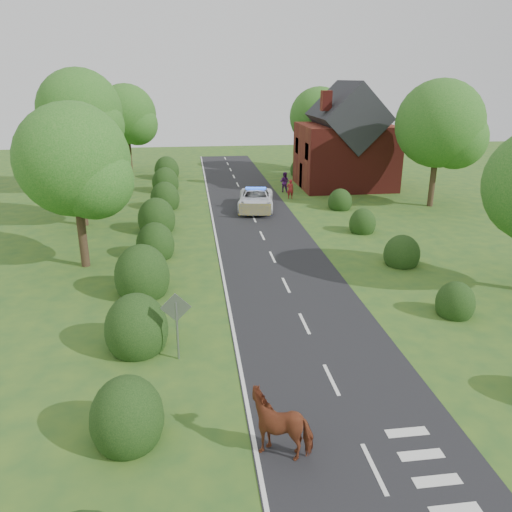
{
  "coord_description": "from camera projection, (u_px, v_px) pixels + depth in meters",
  "views": [
    {
      "loc": [
        -4.3,
        -13.62,
        9.39
      ],
      "look_at": [
        -1.35,
        8.74,
        1.3
      ],
      "focal_mm": 35.0,
      "sensor_mm": 36.0,
      "label": 1
    }
  ],
  "objects": [
    {
      "name": "police_van",
      "position": [
        256.0,
        199.0,
        37.43
      ],
      "size": [
        3.34,
        5.87,
        1.68
      ],
      "rotation": [
        0.0,
        0.0,
        -0.15
      ],
      "color": "white",
      "rests_on": "ground"
    },
    {
      "name": "road_markings",
      "position": [
        242.0,
        253.0,
        28.27
      ],
      "size": [
        4.96,
        70.0,
        0.01
      ],
      "color": "white",
      "rests_on": "road"
    },
    {
      "name": "tree_right_c",
      "position": [
        321.0,
        119.0,
        51.07
      ],
      "size": [
        6.15,
        6.0,
        8.58
      ],
      "color": "#332316",
      "rests_on": "ground"
    },
    {
      "name": "tree_left_b",
      "position": [
        80.0,
        150.0,
        31.86
      ],
      "size": [
        5.74,
        5.6,
        8.07
      ],
      "color": "#332316",
      "rests_on": "ground"
    },
    {
      "name": "tree_left_a",
      "position": [
        78.0,
        165.0,
        24.48
      ],
      "size": [
        5.74,
        5.6,
        8.38
      ],
      "color": "#332316",
      "rests_on": "ground"
    },
    {
      "name": "cow",
      "position": [
        282.0,
        425.0,
        13.18
      ],
      "size": [
        2.28,
        1.68,
        1.45
      ],
      "primitive_type": "imported",
      "rotation": [
        0.0,
        0.0,
        -1.9
      ],
      "color": "#5B3616",
      "rests_on": "ground"
    },
    {
      "name": "tree_left_c",
      "position": [
        84.0,
        115.0,
        40.48
      ],
      "size": [
        6.97,
        6.8,
        10.22
      ],
      "color": "#332316",
      "rests_on": "ground"
    },
    {
      "name": "house",
      "position": [
        346.0,
        144.0,
        44.3
      ],
      "size": [
        8.0,
        7.4,
        9.17
      ],
      "color": "maroon",
      "rests_on": "ground"
    },
    {
      "name": "pedestrian_red",
      "position": [
        290.0,
        189.0,
        40.75
      ],
      "size": [
        0.59,
        0.41,
        1.57
      ],
      "primitive_type": "imported",
      "rotation": [
        0.0,
        0.0,
        3.09
      ],
      "color": "maroon",
      "rests_on": "ground"
    },
    {
      "name": "tree_left_d",
      "position": [
        129.0,
        117.0,
        50.44
      ],
      "size": [
        6.15,
        6.0,
        8.89
      ],
      "color": "#332316",
      "rests_on": "ground"
    },
    {
      "name": "road_sign",
      "position": [
        176.0,
        317.0,
        17.11
      ],
      "size": [
        1.06,
        0.08,
        2.53
      ],
      "color": "gray",
      "rests_on": "ground"
    },
    {
      "name": "hedgerow_right",
      "position": [
        393.0,
        247.0,
        27.5
      ],
      "size": [
        2.1,
        45.78,
        2.1
      ],
      "color": "black",
      "rests_on": "ground"
    },
    {
      "name": "pedestrian_purple",
      "position": [
        284.0,
        182.0,
        43.09
      ],
      "size": [
        1.06,
        1.01,
        1.73
      ],
      "primitive_type": "imported",
      "rotation": [
        0.0,
        0.0,
        2.57
      ],
      "color": "#4D175E",
      "rests_on": "ground"
    },
    {
      "name": "tree_right_b",
      "position": [
        444.0,
        127.0,
        36.55
      ],
      "size": [
        6.56,
        6.4,
        9.4
      ],
      "color": "#332316",
      "rests_on": "ground"
    },
    {
      "name": "hedgerow_left",
      "position": [
        152.0,
        251.0,
        26.27
      ],
      "size": [
        2.75,
        50.41,
        3.0
      ],
      "color": "black",
      "rests_on": "ground"
    },
    {
      "name": "ground",
      "position": [
        331.0,
        380.0,
        16.42
      ],
      "size": [
        120.0,
        120.0,
        0.0
      ],
      "primitive_type": "plane",
      "color": "#2D5623"
    },
    {
      "name": "road",
      "position": [
        264.0,
        241.0,
        30.41
      ],
      "size": [
        6.0,
        70.0,
        0.02
      ],
      "primitive_type": "cube",
      "color": "black",
      "rests_on": "ground"
    }
  ]
}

